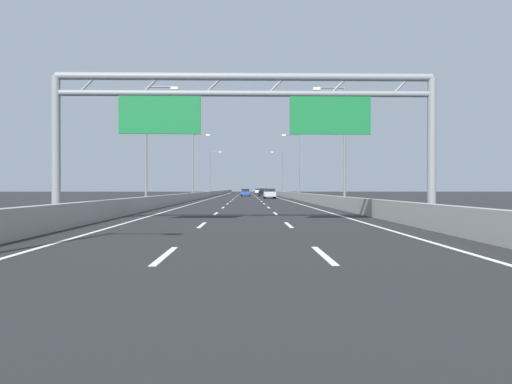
{
  "coord_description": "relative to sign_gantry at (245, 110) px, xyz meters",
  "views": [
    {
      "loc": [
        0.04,
        1.65,
        1.53
      ],
      "look_at": [
        1.23,
        60.13,
        1.08
      ],
      "focal_mm": 33.58,
      "sensor_mm": 36.0,
      "label": 1
    }
  ],
  "objects": [
    {
      "name": "lane_dash_right_12",
      "position": [
        1.8,
        89.8,
        -4.8
      ],
      "size": [
        0.16,
        3.0,
        0.01
      ],
      "primitive_type": "cube",
      "color": "white",
      "rests_on": "ground_plane"
    },
    {
      "name": "lane_dash_right_17",
      "position": [
        1.8,
        134.8,
        -4.8
      ],
      "size": [
        0.16,
        3.0,
        0.01
      ],
      "primitive_type": "cube",
      "color": "white",
      "rests_on": "ground_plane"
    },
    {
      "name": "black_car",
      "position": [
        3.37,
        75.36,
        -4.03
      ],
      "size": [
        1.71,
        4.3,
        1.52
      ],
      "color": "black",
      "rests_on": "ground_plane"
    },
    {
      "name": "lane_dash_right_13",
      "position": [
        1.8,
        98.8,
        -4.8
      ],
      "size": [
        0.16,
        3.0,
        0.01
      ],
      "primitive_type": "cube",
      "color": "white",
      "rests_on": "ground_plane"
    },
    {
      "name": "lane_dash_right_9",
      "position": [
        1.8,
        62.8,
        -4.8
      ],
      "size": [
        0.16,
        3.0,
        0.01
      ],
      "primitive_type": "cube",
      "color": "white",
      "rests_on": "ground_plane"
    },
    {
      "name": "lane_dash_right_3",
      "position": [
        1.8,
        8.8,
        -4.8
      ],
      "size": [
        0.16,
        3.0,
        0.01
      ],
      "primitive_type": "cube",
      "color": "white",
      "rests_on": "ground_plane"
    },
    {
      "name": "lane_dash_left_1",
      "position": [
        -1.8,
        -9.2,
        -4.8
      ],
      "size": [
        0.16,
        3.0,
        0.01
      ],
      "primitive_type": "cube",
      "color": "white",
      "rests_on": "ground_plane"
    },
    {
      "name": "lane_dash_left_15",
      "position": [
        -1.8,
        116.8,
        -4.8
      ],
      "size": [
        0.16,
        3.0,
        0.01
      ],
      "primitive_type": "cube",
      "color": "white",
      "rests_on": "ground_plane"
    },
    {
      "name": "lane_dash_left_7",
      "position": [
        -1.8,
        44.8,
        -4.8
      ],
      "size": [
        0.16,
        3.0,
        0.01
      ],
      "primitive_type": "cube",
      "color": "white",
      "rests_on": "ground_plane"
    },
    {
      "name": "streetlamp_right_mid",
      "position": [
        7.47,
        17.0,
        0.59
      ],
      "size": [
        2.58,
        0.28,
        9.5
      ],
      "color": "slate",
      "rests_on": "ground_plane"
    },
    {
      "name": "streetlamp_right_distant",
      "position": [
        7.47,
        81.78,
        0.59
      ],
      "size": [
        2.58,
        0.28,
        9.5
      ],
      "color": "slate",
      "rests_on": "ground_plane"
    },
    {
      "name": "lane_dash_left_13",
      "position": [
        -1.8,
        98.8,
        -4.8
      ],
      "size": [
        0.16,
        3.0,
        0.01
      ],
      "primitive_type": "cube",
      "color": "white",
      "rests_on": "ground_plane"
    },
    {
      "name": "white_car",
      "position": [
        3.37,
        117.77,
        -4.06
      ],
      "size": [
        1.79,
        4.22,
        1.45
      ],
      "color": "silver",
      "rests_on": "ground_plane"
    },
    {
      "name": "lane_dash_left_5",
      "position": [
        -1.8,
        26.8,
        -4.8
      ],
      "size": [
        0.16,
        3.0,
        0.01
      ],
      "primitive_type": "cube",
      "color": "white",
      "rests_on": "ground_plane"
    },
    {
      "name": "lane_dash_left_4",
      "position": [
        -1.8,
        17.8,
        -4.8
      ],
      "size": [
        0.16,
        3.0,
        0.01
      ],
      "primitive_type": "cube",
      "color": "white",
      "rests_on": "ground_plane"
    },
    {
      "name": "barrier_left",
      "position": [
        -6.9,
        88.3,
        -4.33
      ],
      "size": [
        0.45,
        220.0,
        0.95
      ],
      "color": "#9E9E99",
      "rests_on": "ground_plane"
    },
    {
      "name": "lane_dash_left_6",
      "position": [
        -1.8,
        35.8,
        -4.8
      ],
      "size": [
        0.16,
        3.0,
        0.01
      ],
      "primitive_type": "cube",
      "color": "white",
      "rests_on": "ground_plane"
    },
    {
      "name": "lane_dash_right_15",
      "position": [
        1.8,
        116.8,
        -4.8
      ],
      "size": [
        0.16,
        3.0,
        0.01
      ],
      "primitive_type": "cube",
      "color": "white",
      "rests_on": "ground_plane"
    },
    {
      "name": "lane_dash_right_16",
      "position": [
        1.8,
        125.8,
        -4.8
      ],
      "size": [
        0.16,
        3.0,
        0.01
      ],
      "primitive_type": "cube",
      "color": "white",
      "rests_on": "ground_plane"
    },
    {
      "name": "edge_line_left",
      "position": [
        -5.25,
        66.3,
        -4.8
      ],
      "size": [
        0.16,
        176.0,
        0.01
      ],
      "primitive_type": "cube",
      "color": "white",
      "rests_on": "ground_plane"
    },
    {
      "name": "lane_dash_right_7",
      "position": [
        1.8,
        44.8,
        -4.8
      ],
      "size": [
        0.16,
        3.0,
        0.01
      ],
      "primitive_type": "cube",
      "color": "white",
      "rests_on": "ground_plane"
    },
    {
      "name": "lane_dash_left_10",
      "position": [
        -1.8,
        71.8,
        -4.8
      ],
      "size": [
        0.16,
        3.0,
        0.01
      ],
      "primitive_type": "cube",
      "color": "white",
      "rests_on": "ground_plane"
    },
    {
      "name": "streetlamp_left_mid",
      "position": [
        -7.47,
        17.0,
        0.59
      ],
      "size": [
        2.58,
        0.28,
        9.5
      ],
      "color": "slate",
      "rests_on": "ground_plane"
    },
    {
      "name": "lane_dash_left_9",
      "position": [
        -1.8,
        62.8,
        -4.8
      ],
      "size": [
        0.16,
        3.0,
        0.01
      ],
      "primitive_type": "cube",
      "color": "white",
      "rests_on": "ground_plane"
    },
    {
      "name": "lane_dash_right_8",
      "position": [
        1.8,
        53.8,
        -4.8
      ],
      "size": [
        0.16,
        3.0,
        0.01
      ],
      "primitive_type": "cube",
      "color": "white",
      "rests_on": "ground_plane"
    },
    {
      "name": "barrier_right",
      "position": [
        6.9,
        88.3,
        -4.33
      ],
      "size": [
        0.45,
        220.0,
        0.95
      ],
      "color": "#9E9E99",
      "rests_on": "ground_plane"
    },
    {
      "name": "lane_dash_right_11",
      "position": [
        1.8,
        80.8,
        -4.8
      ],
      "size": [
        0.16,
        3.0,
        0.01
      ],
      "primitive_type": "cube",
      "color": "white",
      "rests_on": "ground_plane"
    },
    {
      "name": "edge_line_right",
      "position": [
        5.25,
        66.3,
        -4.8
      ],
      "size": [
        0.16,
        176.0,
        0.01
      ],
      "primitive_type": "cube",
      "color": "white",
      "rests_on": "ground_plane"
    },
    {
      "name": "lane_dash_left_8",
      "position": [
        -1.8,
        53.8,
        -4.8
      ],
      "size": [
        0.16,
        3.0,
        0.01
      ],
      "primitive_type": "cube",
      "color": "white",
      "rests_on": "ground_plane"
    },
    {
      "name": "lane_dash_left_2",
      "position": [
        -1.8,
        -0.2,
        -4.8
      ],
      "size": [
        0.16,
        3.0,
        0.01
      ],
      "primitive_type": "cube",
      "color": "white",
      "rests_on": "ground_plane"
    },
    {
      "name": "streetlamp_right_far",
      "position": [
        7.47,
        49.39,
        0.59
      ],
      "size": [
        2.58,
        0.28,
        9.5
      ],
      "color": "slate",
      "rests_on": "ground_plane"
    },
    {
      "name": "lane_dash_right_5",
      "position": [
        1.8,
        26.8,
        -4.8
      ],
      "size": [
        0.16,
        3.0,
        0.01
      ],
      "primitive_type": "cube",
      "color": "white",
      "rests_on": "ground_plane"
    },
    {
      "name": "lane_dash_left_11",
      "position": [
        -1.8,
        80.8,
        -4.8
      ],
      "size": [
        0.16,
        3.0,
        0.01
      ],
      "primitive_type": "cube",
      "color": "white",
      "rests_on": "ground_plane"
    },
    {
      "name": "streetlamp_left_distant",
      "position": [
        -7.47,
        81.78,
        0.59
      ],
      "size": [
        2.58,
        0.28,
        9.5
      ],
      "color": "slate",
      "rests_on": "ground_plane"
    },
    {
      "name": "lane_dash_left_3",
      "position": [
        -1.8,
        8.8,
        -4.8
      ],
      "size": [
        0.16,
        3.0,
        0.01
      ],
      "primitive_type": "cube",
      "color": "white",
      "rests_on": "ground_plane"
    },
    {
      "name": "lane_dash_right_6",
      "position": [
        1.8,
        35.8,
        -4.8
      ],
      "size": [
        0.16,
        3.0,
        0.01
      ],
      "primitive_type": "cube",
      "color": "white",
      "rests_on": "ground_plane"
    },
    {
      "name": "streetlamp_left_far",
      "position": [
        -7.47,
        49.39,
        0.59
      ],
      "size": [
        2.58,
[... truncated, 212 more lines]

